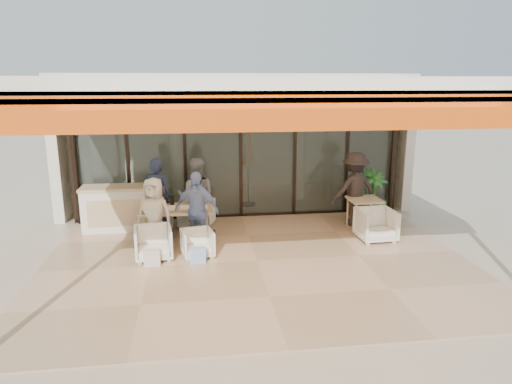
% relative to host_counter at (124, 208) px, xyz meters
% --- Properties ---
extents(ground, '(70.00, 70.00, 0.00)m').
position_rel_host_counter_xyz_m(ground, '(2.76, -2.30, -0.53)').
color(ground, '#C6B293').
rests_on(ground, ground).
extents(terrace_floor, '(8.00, 6.00, 0.01)m').
position_rel_host_counter_xyz_m(terrace_floor, '(2.76, -2.30, -0.53)').
color(terrace_floor, tan).
rests_on(terrace_floor, ground).
extents(terrace_structure, '(8.00, 6.00, 3.40)m').
position_rel_host_counter_xyz_m(terrace_structure, '(2.76, -2.56, 2.72)').
color(terrace_structure, silver).
rests_on(terrace_structure, ground).
extents(glass_storefront, '(8.08, 0.10, 3.20)m').
position_rel_host_counter_xyz_m(glass_storefront, '(2.76, 0.70, 1.07)').
color(glass_storefront, '#9EADA3').
rests_on(glass_storefront, ground).
extents(interior_block, '(9.05, 3.62, 3.52)m').
position_rel_host_counter_xyz_m(interior_block, '(2.76, 3.02, 1.70)').
color(interior_block, silver).
rests_on(interior_block, ground).
extents(host_counter, '(1.85, 0.65, 1.04)m').
position_rel_host_counter_xyz_m(host_counter, '(0.00, 0.00, 0.00)').
color(host_counter, silver).
rests_on(host_counter, ground).
extents(dining_table, '(1.50, 0.90, 0.93)m').
position_rel_host_counter_xyz_m(dining_table, '(1.22, -0.92, 0.16)').
color(dining_table, '#E1C389').
rests_on(dining_table, ground).
extents(chair_far_left, '(0.60, 0.57, 0.61)m').
position_rel_host_counter_xyz_m(chair_far_left, '(0.80, 0.02, -0.23)').
color(chair_far_left, white).
rests_on(chair_far_left, ground).
extents(chair_far_right, '(0.90, 0.87, 0.73)m').
position_rel_host_counter_xyz_m(chair_far_right, '(1.64, 0.02, -0.16)').
color(chair_far_right, white).
rests_on(chair_far_right, ground).
extents(chair_near_left, '(0.76, 0.73, 0.71)m').
position_rel_host_counter_xyz_m(chair_near_left, '(0.80, -1.88, -0.18)').
color(chair_near_left, white).
rests_on(chair_near_left, ground).
extents(chair_near_right, '(0.68, 0.65, 0.61)m').
position_rel_host_counter_xyz_m(chair_near_right, '(1.64, -1.88, -0.23)').
color(chair_near_right, white).
rests_on(chair_near_right, ground).
extents(diner_navy, '(0.72, 0.57, 1.76)m').
position_rel_host_counter_xyz_m(diner_navy, '(0.80, -0.48, 0.35)').
color(diner_navy, '#171B33').
rests_on(diner_navy, ground).
extents(diner_grey, '(0.91, 0.75, 1.73)m').
position_rel_host_counter_xyz_m(diner_grey, '(1.64, -0.48, 0.33)').
color(diner_grey, '#5C5C61').
rests_on(diner_grey, ground).
extents(diner_cream, '(0.85, 0.70, 1.50)m').
position_rel_host_counter_xyz_m(diner_cream, '(0.80, -1.38, 0.22)').
color(diner_cream, beige).
rests_on(diner_cream, ground).
extents(diner_periwinkle, '(1.01, 0.71, 1.60)m').
position_rel_host_counter_xyz_m(diner_periwinkle, '(1.64, -1.38, 0.27)').
color(diner_periwinkle, '#7992CB').
rests_on(diner_periwinkle, ground).
extents(tote_bag_cream, '(0.30, 0.10, 0.34)m').
position_rel_host_counter_xyz_m(tote_bag_cream, '(0.80, -2.28, -0.36)').
color(tote_bag_cream, silver).
rests_on(tote_bag_cream, ground).
extents(tote_bag_blue, '(0.30, 0.10, 0.34)m').
position_rel_host_counter_xyz_m(tote_bag_blue, '(1.64, -2.28, -0.36)').
color(tote_bag_blue, '#99BFD8').
rests_on(tote_bag_blue, ground).
extents(side_table, '(0.70, 0.70, 0.74)m').
position_rel_host_counter_xyz_m(side_table, '(5.44, -0.69, 0.11)').
color(side_table, '#E1C389').
rests_on(side_table, ground).
extents(side_chair, '(0.78, 0.73, 0.77)m').
position_rel_host_counter_xyz_m(side_chair, '(5.44, -1.44, -0.15)').
color(side_chair, white).
rests_on(side_chair, ground).
extents(standing_woman, '(1.25, 0.90, 1.76)m').
position_rel_host_counter_xyz_m(standing_woman, '(5.32, -0.35, 0.35)').
color(standing_woman, black).
rests_on(standing_woman, ground).
extents(potted_palm, '(0.91, 0.91, 1.28)m').
position_rel_host_counter_xyz_m(potted_palm, '(5.87, -0.09, 0.11)').
color(potted_palm, '#1E5919').
rests_on(potted_palm, ground).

